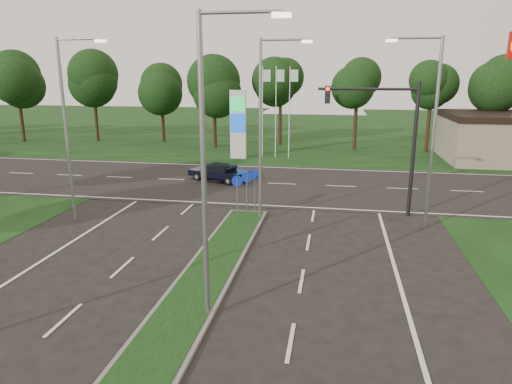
# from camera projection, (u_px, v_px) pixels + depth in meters

# --- Properties ---
(verge_far) EXTENTS (160.00, 50.00, 0.02)m
(verge_far) POSITION_uv_depth(u_px,v_px,m) (302.00, 130.00, 61.11)
(verge_far) COLOR black
(verge_far) RESTS_ON ground
(cross_road) EXTENTS (160.00, 12.00, 0.02)m
(cross_road) POSITION_uv_depth(u_px,v_px,m) (268.00, 183.00, 31.55)
(cross_road) COLOR black
(cross_road) RESTS_ON ground
(median_kerb) EXTENTS (2.00, 26.00, 0.12)m
(median_kerb) POSITION_uv_depth(u_px,v_px,m) (159.00, 349.00, 12.47)
(median_kerb) COLOR slate
(median_kerb) RESTS_ON ground
(streetlight_median_near) EXTENTS (2.53, 0.22, 9.00)m
(streetlight_median_near) POSITION_uv_depth(u_px,v_px,m) (210.00, 156.00, 12.95)
(streetlight_median_near) COLOR gray
(streetlight_median_near) RESTS_ON ground
(streetlight_median_far) EXTENTS (2.53, 0.22, 9.00)m
(streetlight_median_far) POSITION_uv_depth(u_px,v_px,m) (264.00, 121.00, 22.48)
(streetlight_median_far) COLOR gray
(streetlight_median_far) RESTS_ON ground
(streetlight_left_far) EXTENTS (2.53, 0.22, 9.00)m
(streetlight_left_far) POSITION_uv_depth(u_px,v_px,m) (69.00, 122.00, 22.13)
(streetlight_left_far) COLOR gray
(streetlight_left_far) RESTS_ON ground
(streetlight_right_far) EXTENTS (2.53, 0.22, 9.00)m
(streetlight_right_far) POSITION_uv_depth(u_px,v_px,m) (430.00, 124.00, 21.18)
(streetlight_right_far) COLOR gray
(streetlight_right_far) RESTS_ON ground
(traffic_signal) EXTENTS (5.10, 0.42, 7.00)m
(traffic_signal) POSITION_uv_depth(u_px,v_px,m) (389.00, 128.00, 23.46)
(traffic_signal) COLOR black
(traffic_signal) RESTS_ON ground
(median_signs) EXTENTS (1.16, 1.76, 2.38)m
(median_signs) POSITION_uv_depth(u_px,v_px,m) (246.00, 185.00, 23.88)
(median_signs) COLOR gray
(median_signs) RESTS_ON ground
(gas_pylon) EXTENTS (5.80, 1.26, 8.00)m
(gas_pylon) POSITION_uv_depth(u_px,v_px,m) (241.00, 123.00, 40.01)
(gas_pylon) COLOR silver
(gas_pylon) RESTS_ON ground
(treeline_far) EXTENTS (6.00, 6.00, 9.90)m
(treeline_far) POSITION_uv_depth(u_px,v_px,m) (293.00, 79.00, 45.01)
(treeline_far) COLOR black
(treeline_far) RESTS_ON ground
(navy_sedan) EXTENTS (4.53, 3.13, 1.15)m
(navy_sedan) POSITION_uv_depth(u_px,v_px,m) (219.00, 172.00, 32.15)
(navy_sedan) COLOR black
(navy_sedan) RESTS_ON ground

